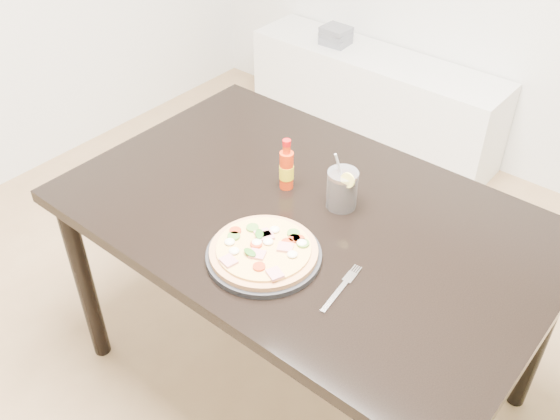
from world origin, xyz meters
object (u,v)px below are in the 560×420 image
Objects in this scene: plate at (264,255)px; hot_sauce_bottle at (287,169)px; dining_table at (306,234)px; pizza at (264,250)px; media_console at (373,99)px; cola_cup at (342,190)px; fork at (342,287)px.

hot_sauce_bottle is at bearing 118.56° from plate.
pizza reaches higher than dining_table.
dining_table is 1.00× the size of media_console.
cola_cup is 0.13× the size of media_console.
cola_cup reaches higher than hot_sauce_bottle.
plate is 1.84× the size of hot_sauce_bottle.
dining_table is 0.24m from plate.
cola_cup is at bearing 9.77° from hot_sauce_bottle.
media_console is (-0.73, 1.72, -0.51)m from plate.
fork is at bearing 10.56° from plate.
plate is at bearing -61.44° from hot_sauce_bottle.
cola_cup is (0.06, 0.09, 0.14)m from dining_table.
hot_sauce_bottle reaches higher than dining_table.
media_console is (-0.73, 1.72, -0.53)m from pizza.
media_console is at bearing 112.85° from pizza.
dining_table is at bearing 98.00° from plate.
fork is 1.99m from media_console.
hot_sauce_bottle is (-0.12, 0.06, 0.15)m from dining_table.
media_console is (-0.57, 1.44, -0.57)m from hot_sauce_bottle.
cola_cup reaches higher than media_console.
dining_table is 0.20m from hot_sauce_bottle.
dining_table is 0.25m from pizza.
cola_cup reaches higher than dining_table.
fork reaches higher than dining_table.
media_console is at bearing 112.71° from fork.
fork is at bearing -60.60° from media_console.
cola_cup is (0.18, 0.03, -0.01)m from hot_sauce_bottle.
cola_cup is 1.69m from media_console.
plate is 1.61× the size of fork.
dining_table is at bearing -25.01° from hot_sauce_bottle.
plate is 1.94m from media_console.
cola_cup is at bearing 85.18° from pizza.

